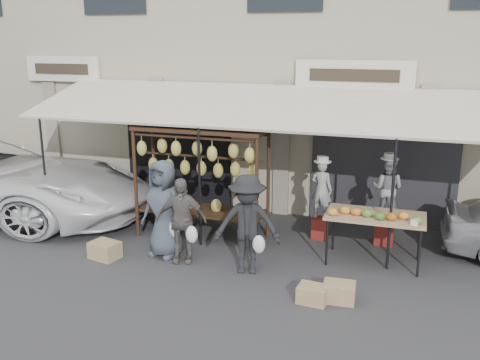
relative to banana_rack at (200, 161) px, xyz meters
The scene contains 15 objects.
ground_plane 2.48m from the banana_rack, 53.59° to the right, with size 90.00×90.00×0.00m, color #2D2D30.
shophouse 5.49m from the banana_rack, 77.01° to the left, with size 24.00×6.15×7.30m.
awning 1.70m from the banana_rack, 32.43° to the left, with size 10.00×2.35×2.92m.
banana_rack is the anchor object (origin of this frame).
produce_table 3.45m from the banana_rack, ahead, with size 1.70×0.90×1.04m.
vendor_left 2.43m from the banana_rack, 16.83° to the left, with size 0.43×0.28×1.18m, color #A0A0A0.
vendor_right 3.63m from the banana_rack, 12.86° to the left, with size 0.60×0.47×1.23m, color #96969C.
customer_left 1.30m from the banana_rack, 104.79° to the right, with size 0.88×0.57×1.80m, color #3E4652.
customer_mid 1.45m from the banana_rack, 84.42° to the right, with size 0.91×0.38×1.55m, color #5F5B57.
customer_right 2.00m from the banana_rack, 43.15° to the right, with size 1.11×0.64×1.72m, color black.
stool_left 2.73m from the banana_rack, 16.83° to the left, with size 0.30×0.30×0.43m, color maroon.
stool_right 3.83m from the banana_rack, 12.86° to the left, with size 0.35×0.35×0.50m, color maroon.
crate_near_a 3.62m from the banana_rack, 37.21° to the right, with size 0.44×0.34×0.27m, color tan.
crate_near_b 3.81m from the banana_rack, 31.28° to the right, with size 0.48×0.37×0.29m, color tan.
crate_far 2.45m from the banana_rack, 129.30° to the right, with size 0.51×0.39×0.31m, color tan.
Camera 1 is at (2.79, -7.81, 3.92)m, focal length 40.00 mm.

